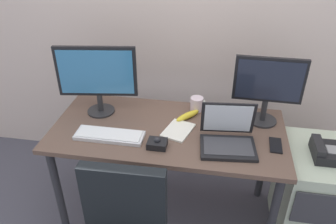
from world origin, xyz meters
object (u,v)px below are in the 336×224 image
monitor_main (97,76)px  banana (188,116)px  coffee_mug (197,104)px  cell_phone (276,145)px  paper_notepad (178,130)px  trackball_mouse (157,143)px  keyboard (110,135)px  file_cabinet (313,195)px  laptop (228,137)px  desk_phone (326,152)px  monitor_side (268,86)px

monitor_main → banana: monitor_main is taller
coffee_mug → cell_phone: 0.58m
paper_notepad → trackball_mouse: bearing=-119.0°
paper_notepad → keyboard: bearing=-161.9°
monitor_main → cell_phone: 1.16m
file_cabinet → paper_notepad: size_ratio=3.20×
laptop → coffee_mug: bearing=120.5°
paper_notepad → laptop: bearing=-15.7°
desk_phone → trackball_mouse: (-0.97, -0.17, 0.06)m
file_cabinet → desk_phone: size_ratio=3.33×
trackball_mouse → laptop: bearing=12.7°
monitor_side → coffee_mug: monitor_side is taller
monitor_side → trackball_mouse: 0.75m
file_cabinet → laptop: size_ratio=1.99×
desk_phone → coffee_mug: bearing=160.6°
monitor_main → trackball_mouse: (0.45, -0.31, -0.24)m
monitor_side → laptop: monitor_side is taller
laptop → coffee_mug: size_ratio=3.49×
monitor_side → cell_phone: bearing=-77.0°
keyboard → cell_phone: bearing=4.5°
monitor_side → paper_notepad: 0.61m
coffee_mug → paper_notepad: 0.29m
monitor_side → keyboard: bearing=-160.0°
cell_phone → laptop: bearing=-171.3°
monitor_side → paper_notepad: monitor_side is taller
monitor_side → banana: monitor_side is taller
file_cabinet → keyboard: size_ratio=1.62×
trackball_mouse → monitor_main: bearing=145.1°
monitor_side → file_cabinet: bearing=-27.6°
file_cabinet → trackball_mouse: bearing=-169.4°
trackball_mouse → banana: trackball_mouse is taller
paper_notepad → cell_phone: (0.57, -0.05, -0.00)m
monitor_main → keyboard: (0.15, -0.27, -0.25)m
file_cabinet → monitor_main: bearing=174.9°
coffee_mug → desk_phone: bearing=-19.4°
monitor_main → keyboard: bearing=-61.2°
coffee_mug → banana: bearing=-113.7°
file_cabinet → cell_phone: 0.52m
desk_phone → banana: bearing=169.0°
trackball_mouse → monitor_side: bearing=31.5°
desk_phone → monitor_side: size_ratio=0.46×
desk_phone → banana: banana is taller
file_cabinet → monitor_main: 1.58m
monitor_main → laptop: (0.84, -0.22, -0.21)m
laptop → paper_notepad: size_ratio=1.61×
keyboard → laptop: bearing=3.7°
laptop → trackball_mouse: 0.40m
monitor_main → paper_notepad: size_ratio=2.42×
desk_phone → coffee_mug: size_ratio=2.08×
cell_phone → monitor_side: bearing=105.4°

